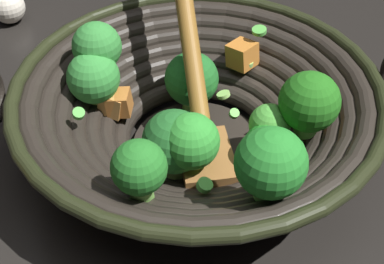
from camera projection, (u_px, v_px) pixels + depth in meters
name	position (u px, v px, depth m)	size (l,w,h in m)	color
ground_plane	(197.00, 150.00, 0.57)	(4.00, 4.00, 0.00)	black
wok	(197.00, 108.00, 0.52)	(0.39, 0.39, 0.24)	black
garlic_bulb	(8.00, 7.00, 0.74)	(0.05, 0.05, 0.05)	silver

